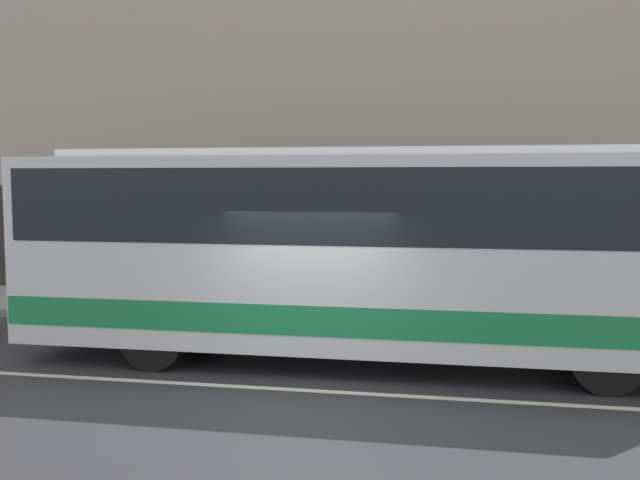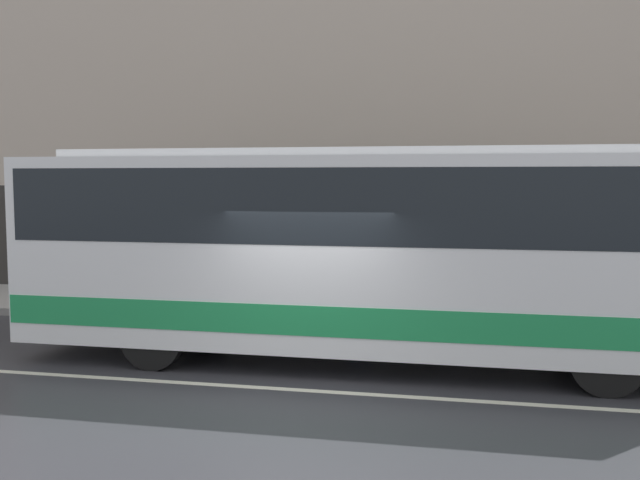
{
  "view_description": "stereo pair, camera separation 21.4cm",
  "coord_description": "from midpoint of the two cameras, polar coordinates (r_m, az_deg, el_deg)",
  "views": [
    {
      "loc": [
        2.08,
        -9.6,
        2.98
      ],
      "look_at": [
        -0.09,
        1.73,
        1.98
      ],
      "focal_mm": 40.0,
      "sensor_mm": 36.0,
      "label": 1
    },
    {
      "loc": [
        2.29,
        -9.55,
        2.98
      ],
      "look_at": [
        -0.09,
        1.73,
        1.98
      ],
      "focal_mm": 40.0,
      "sensor_mm": 36.0,
      "label": 2
    }
  ],
  "objects": [
    {
      "name": "building_facade",
      "position": [
        17.28,
        4.61,
        14.24
      ],
      "size": [
        60.0,
        0.35,
        11.96
      ],
      "color": "#B7A899",
      "rests_on": "ground_plane"
    },
    {
      "name": "sidewalk",
      "position": [
        15.6,
        3.65,
        -5.78
      ],
      "size": [
        60.0,
        3.2,
        0.16
      ],
      "color": "#A09E99",
      "rests_on": "ground_plane"
    },
    {
      "name": "lane_stripe",
      "position": [
        10.26,
        -0.94,
        -11.91
      ],
      "size": [
        54.0,
        0.14,
        0.01
      ],
      "color": "beige",
      "rests_on": "ground_plane"
    },
    {
      "name": "ground_plane",
      "position": [
        10.26,
        -0.94,
        -11.93
      ],
      "size": [
        60.0,
        60.0,
        0.0
      ],
      "primitive_type": "plane",
      "color": "#333338"
    },
    {
      "name": "pedestrian_waiting",
      "position": [
        15.86,
        3.61,
        -2.27
      ],
      "size": [
        0.36,
        0.36,
        1.77
      ],
      "color": "navy",
      "rests_on": "sidewalk"
    },
    {
      "name": "transit_bus",
      "position": [
        11.48,
        3.05,
        -0.28
      ],
      "size": [
        10.7,
        2.55,
        3.44
      ],
      "color": "white",
      "rests_on": "ground_plane"
    }
  ]
}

